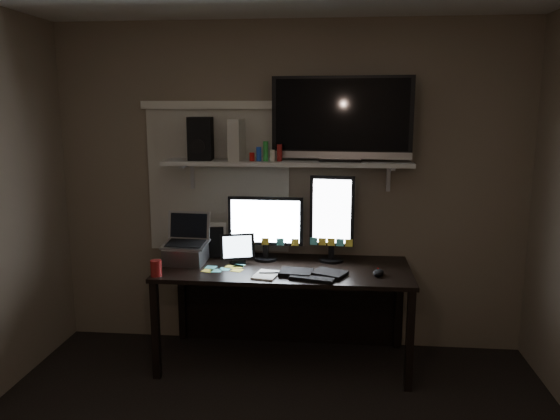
# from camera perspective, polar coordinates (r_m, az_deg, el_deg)

# --- Properties ---
(back_wall) EXTENTS (3.60, 0.00, 3.60)m
(back_wall) POSITION_cam_1_polar(r_m,az_deg,el_deg) (4.20, 0.94, 2.30)
(back_wall) COLOR #706350
(back_wall) RESTS_ON floor
(window_blinds) EXTENTS (1.10, 0.02, 1.10)m
(window_blinds) POSITION_cam_1_polar(r_m,az_deg,el_deg) (4.26, -6.48, 3.03)
(window_blinds) COLOR beige
(window_blinds) RESTS_ON back_wall
(desk) EXTENTS (1.80, 0.75, 0.73)m
(desk) POSITION_cam_1_polar(r_m,az_deg,el_deg) (4.12, 0.62, -7.85)
(desk) COLOR black
(desk) RESTS_ON floor
(wall_shelf) EXTENTS (1.80, 0.35, 0.03)m
(wall_shelf) POSITION_cam_1_polar(r_m,az_deg,el_deg) (4.00, 0.75, 4.98)
(wall_shelf) COLOR beige
(wall_shelf) RESTS_ON back_wall
(monitor_landscape) EXTENTS (0.56, 0.07, 0.49)m
(monitor_landscape) POSITION_cam_1_polar(r_m,az_deg,el_deg) (4.08, -1.52, -1.88)
(monitor_landscape) COLOR black
(monitor_landscape) RESTS_ON desk
(monitor_portrait) EXTENTS (0.33, 0.10, 0.65)m
(monitor_portrait) POSITION_cam_1_polar(r_m,az_deg,el_deg) (4.04, 5.44, -0.85)
(monitor_portrait) COLOR black
(monitor_portrait) RESTS_ON desk
(keyboard) EXTENTS (0.49, 0.29, 0.03)m
(keyboard) POSITION_cam_1_polar(r_m,az_deg,el_deg) (3.77, 3.43, -6.60)
(keyboard) COLOR black
(keyboard) RESTS_ON desk
(mouse) EXTENTS (0.10, 0.13, 0.04)m
(mouse) POSITION_cam_1_polar(r_m,az_deg,el_deg) (3.81, 10.23, -6.46)
(mouse) COLOR black
(mouse) RESTS_ON desk
(notepad) EXTENTS (0.19, 0.24, 0.01)m
(notepad) POSITION_cam_1_polar(r_m,az_deg,el_deg) (3.75, -1.44, -6.80)
(notepad) COLOR white
(notepad) RESTS_ON desk
(tablet) EXTENTS (0.27, 0.17, 0.22)m
(tablet) POSITION_cam_1_polar(r_m,az_deg,el_deg) (4.04, -4.43, -4.00)
(tablet) COLOR black
(tablet) RESTS_ON desk
(file_sorter) EXTENTS (0.21, 0.12, 0.25)m
(file_sorter) POSITION_cam_1_polar(r_m,az_deg,el_deg) (4.23, -7.25, -3.17)
(file_sorter) COLOR black
(file_sorter) RESTS_ON desk
(laptop) EXTENTS (0.34, 0.28, 0.36)m
(laptop) POSITION_cam_1_polar(r_m,az_deg,el_deg) (4.05, -9.86, -3.07)
(laptop) COLOR #A4A5A9
(laptop) RESTS_ON desk
(cup) EXTENTS (0.09, 0.09, 0.11)m
(cup) POSITION_cam_1_polar(r_m,az_deg,el_deg) (3.83, -12.82, -5.94)
(cup) COLOR maroon
(cup) RESTS_ON desk
(sticky_notes) EXTENTS (0.34, 0.25, 0.00)m
(sticky_notes) POSITION_cam_1_polar(r_m,az_deg,el_deg) (3.95, -6.08, -5.99)
(sticky_notes) COLOR #FCE544
(sticky_notes) RESTS_ON desk
(tv) EXTENTS (1.01, 0.26, 0.60)m
(tv) POSITION_cam_1_polar(r_m,az_deg,el_deg) (3.96, 6.46, 9.43)
(tv) COLOR black
(tv) RESTS_ON wall_shelf
(game_console) EXTENTS (0.09, 0.25, 0.30)m
(game_console) POSITION_cam_1_polar(r_m,az_deg,el_deg) (4.03, -4.55, 7.34)
(game_console) COLOR beige
(game_console) RESTS_ON wall_shelf
(speaker) EXTENTS (0.19, 0.23, 0.31)m
(speaker) POSITION_cam_1_polar(r_m,az_deg,el_deg) (4.09, -8.29, 7.40)
(speaker) COLOR black
(speaker) RESTS_ON wall_shelf
(bottles) EXTENTS (0.23, 0.07, 0.15)m
(bottles) POSITION_cam_1_polar(r_m,az_deg,el_deg) (3.95, -1.51, 6.18)
(bottles) COLOR #A50F0C
(bottles) RESTS_ON wall_shelf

